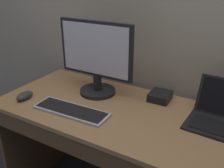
% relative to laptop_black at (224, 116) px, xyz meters
% --- Properties ---
extents(desk, '(1.50, 0.63, 0.75)m').
position_rel_laptop_black_xyz_m(desk, '(-0.43, -0.15, -0.25)').
color(desk, '#A87A4C').
rests_on(desk, ground).
extents(laptop_black, '(0.33, 0.30, 0.19)m').
position_rel_laptop_black_xyz_m(laptop_black, '(0.00, 0.00, 0.00)').
color(laptop_black, black).
rests_on(laptop_black, desk).
extents(external_monitor, '(0.47, 0.21, 0.44)m').
position_rel_laptop_black_xyz_m(external_monitor, '(-0.71, -0.02, 0.17)').
color(external_monitor, black).
rests_on(external_monitor, desk).
extents(wired_keyboard, '(0.42, 0.15, 0.01)m').
position_rel_laptop_black_xyz_m(wired_keyboard, '(-0.71, -0.28, -0.04)').
color(wired_keyboard, '#BCBCC1').
rests_on(wired_keyboard, desk).
extents(computer_mouse, '(0.06, 0.12, 0.04)m').
position_rel_laptop_black_xyz_m(computer_mouse, '(-1.03, -0.30, -0.02)').
color(computer_mouse, '#38383D').
rests_on(computer_mouse, desk).
extents(external_drive_box, '(0.12, 0.13, 0.05)m').
position_rel_laptop_black_xyz_m(external_drive_box, '(-0.35, 0.09, -0.02)').
color(external_drive_box, black).
rests_on(external_drive_box, desk).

